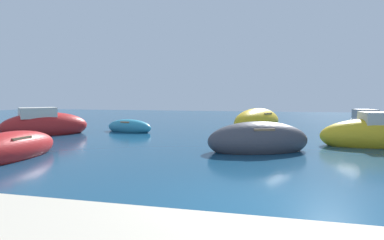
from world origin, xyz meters
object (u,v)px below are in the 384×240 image
object	(u,v)px
moored_boat_2	(10,149)
moored_boat_4	(45,125)
moored_boat_3	(257,122)
moored_boat_6	(129,127)
moored_boat_5	(367,125)
moored_boat_1	(374,135)
moored_boat_0	(258,141)

from	to	relation	value
moored_boat_2	moored_boat_4	size ratio (longest dim) A/B	0.91
moored_boat_2	moored_boat_3	size ratio (longest dim) A/B	0.81
moored_boat_2	moored_boat_4	bearing A→B (deg)	-150.68
moored_boat_6	moored_boat_4	bearing A→B (deg)	47.21
moored_boat_4	moored_boat_6	bearing A→B (deg)	-14.81
moored_boat_3	moored_boat_5	distance (m)	6.52
moored_boat_1	moored_boat_5	distance (m)	6.19
moored_boat_0	moored_boat_2	world-z (taller)	moored_boat_0
moored_boat_2	moored_boat_5	xyz separation A→B (m)	(14.34, 12.25, 0.09)
moored_boat_3	moored_boat_5	world-z (taller)	moored_boat_3
moored_boat_3	moored_boat_4	distance (m)	12.83
moored_boat_3	moored_boat_6	bearing A→B (deg)	-42.72
moored_boat_2	moored_boat_5	size ratio (longest dim) A/B	0.91
moored_boat_1	moored_boat_5	size ratio (longest dim) A/B	0.99
moored_boat_1	moored_boat_6	distance (m)	13.08
moored_boat_1	moored_boat_5	bearing A→B (deg)	-107.97
moored_boat_0	moored_boat_2	xyz separation A→B (m)	(-8.21, -3.66, -0.08)
moored_boat_1	moored_boat_4	xyz separation A→B (m)	(-16.73, 0.24, 0.03)
moored_boat_3	moored_boat_5	xyz separation A→B (m)	(6.52, 0.13, -0.06)
moored_boat_4	moored_boat_5	xyz separation A→B (m)	(18.03, 5.81, -0.09)
moored_boat_1	moored_boat_2	size ratio (longest dim) A/B	1.09
moored_boat_2	moored_boat_3	bearing A→B (deg)	146.71
moored_boat_0	moored_boat_2	bearing A→B (deg)	-178.44
moored_boat_2	moored_boat_6	bearing A→B (deg)	177.80
moored_boat_0	moored_boat_5	world-z (taller)	moored_boat_5
moored_boat_1	moored_boat_0	bearing A→B (deg)	21.77
moored_boat_3	moored_boat_4	xyz separation A→B (m)	(-11.51, -5.68, 0.03)
moored_boat_0	moored_boat_4	xyz separation A→B (m)	(-11.90, 2.78, 0.10)
moored_boat_5	moored_boat_6	xyz separation A→B (m)	(-14.07, -3.24, -0.16)
moored_boat_4	moored_boat_3	bearing A→B (deg)	-21.50
moored_boat_4	moored_boat_6	world-z (taller)	moored_boat_4
moored_boat_5	moored_boat_1	bearing A→B (deg)	-20.98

